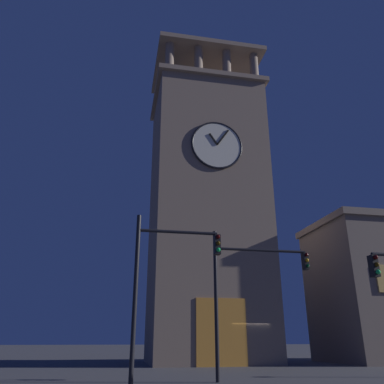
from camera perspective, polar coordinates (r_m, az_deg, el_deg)
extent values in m
plane|color=#424247|center=(27.04, 8.20, -24.05)|extent=(200.00, 200.00, 0.00)
cube|color=gray|center=(30.30, 2.16, -3.64)|extent=(8.37, 7.34, 21.11)
cube|color=gray|center=(35.03, 1.91, 13.41)|extent=(8.97, 7.94, 0.40)
cylinder|color=gray|center=(34.45, 9.17, 17.60)|extent=(0.70, 0.70, 2.71)
cylinder|color=gray|center=(33.83, 5.15, 18.21)|extent=(0.70, 0.70, 2.71)
cylinder|color=gray|center=(33.36, 0.97, 18.76)|extent=(0.70, 0.70, 2.71)
cylinder|color=gray|center=(33.07, -3.33, 19.23)|extent=(0.70, 0.70, 2.71)
cylinder|color=gray|center=(39.15, 6.13, 12.18)|extent=(0.70, 0.70, 2.71)
cylinder|color=gray|center=(38.61, 2.65, 12.59)|extent=(0.70, 0.70, 2.71)
cylinder|color=gray|center=(38.20, -0.93, 12.97)|extent=(0.70, 0.70, 2.71)
cylinder|color=gray|center=(37.94, -4.59, 13.31)|extent=(0.70, 0.70, 2.71)
cube|color=gray|center=(36.87, 1.85, 17.40)|extent=(8.97, 7.94, 0.40)
cylinder|color=black|center=(37.85, 1.83, 19.24)|extent=(0.12, 0.12, 2.70)
cylinder|color=silver|center=(28.62, 3.70, 6.93)|extent=(3.72, 0.12, 3.72)
torus|color=black|center=(28.60, 3.71, 6.95)|extent=(3.88, 0.16, 3.88)
cube|color=black|center=(28.67, 3.18, 7.83)|extent=(0.66, 0.06, 0.92)
cube|color=black|center=(28.95, 4.59, 8.07)|extent=(0.99, 0.06, 1.37)
cube|color=orange|center=(25.42, 4.35, -19.89)|extent=(3.20, 0.24, 4.00)
cube|color=#E0B259|center=(28.93, 26.47, -11.37)|extent=(1.00, 0.12, 1.80)
cylinder|color=black|center=(16.60, 3.59, -15.92)|extent=(0.16, 0.16, 6.00)
cylinder|color=black|center=(17.56, 10.11, -8.49)|extent=(4.18, 0.12, 0.12)
cube|color=black|center=(18.32, 16.42, -9.83)|extent=(0.22, 0.30, 0.75)
sphere|color=#360505|center=(18.21, 16.58, -8.87)|extent=(0.16, 0.16, 0.16)
sphere|color=orange|center=(18.17, 16.66, -9.64)|extent=(0.16, 0.16, 0.16)
sphere|color=#063316|center=(18.12, 16.74, -10.41)|extent=(0.16, 0.16, 0.16)
cube|color=black|center=(14.92, 25.28, -9.89)|extent=(0.22, 0.30, 0.75)
sphere|color=#360505|center=(14.82, 25.51, -8.70)|extent=(0.16, 0.16, 0.16)
sphere|color=#392705|center=(14.78, 25.66, -9.64)|extent=(0.16, 0.16, 0.16)
sphere|color=#18C154|center=(14.74, 25.82, -10.59)|extent=(0.16, 0.16, 0.16)
cylinder|color=black|center=(13.98, -8.41, -15.04)|extent=(0.16, 0.16, 5.89)
cylinder|color=black|center=(14.55, -2.03, -5.94)|extent=(2.98, 0.12, 0.12)
cube|color=black|center=(14.73, 3.73, -7.81)|extent=(0.22, 0.30, 0.75)
sphere|color=#360505|center=(14.63, 3.87, -6.60)|extent=(0.16, 0.16, 0.16)
sphere|color=#392705|center=(14.57, 3.90, -7.56)|extent=(0.16, 0.16, 0.16)
sphere|color=#18C154|center=(14.51, 3.92, -8.52)|extent=(0.16, 0.16, 0.16)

